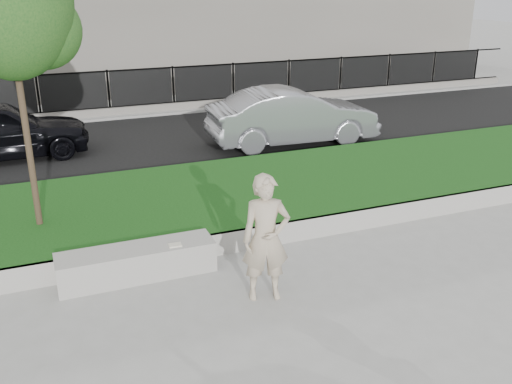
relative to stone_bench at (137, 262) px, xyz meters
name	(u,v)px	position (x,y,z in m)	size (l,w,h in m)	color
ground	(265,278)	(1.85, -0.80, -0.25)	(90.00, 90.00, 0.00)	gray
grass_bank	(208,201)	(1.85, 2.20, -0.05)	(34.00, 4.00, 0.40)	#0F380E
grass_kerb	(242,240)	(1.85, 0.24, -0.05)	(34.00, 0.08, 0.40)	gray
street	(151,142)	(1.85, 7.70, -0.23)	(34.00, 7.00, 0.04)	black
far_pavement	(124,109)	(1.85, 12.20, -0.19)	(34.00, 3.00, 0.12)	gray
iron_fence	(128,101)	(1.85, 11.20, 0.29)	(32.00, 0.30, 1.50)	slate
stone_bench	(137,262)	(0.00, 0.00, 0.00)	(2.45, 0.61, 0.50)	gray
man	(266,238)	(1.65, -1.32, 0.70)	(0.70, 0.46, 1.91)	#BAAA8F
book	(175,245)	(0.59, -0.15, 0.26)	(0.20, 0.15, 0.02)	silver
young_tree	(12,2)	(-1.28, 1.84, 3.86)	(2.09, 2.00, 5.11)	#38281C
car_silver	(293,116)	(5.53, 5.97, 0.57)	(1.65, 4.72, 1.56)	gray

